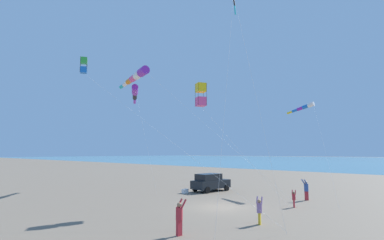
{
  "coord_description": "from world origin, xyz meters",
  "views": [
    {
      "loc": [
        17.49,
        13.79,
        4.07
      ],
      "look_at": [
        0.19,
        -2.91,
        6.83
      ],
      "focal_mm": 26.77,
      "sensor_mm": 36.0,
      "label": 1
    }
  ],
  "objects_px": {
    "person_adult_flyer": "(179,216)",
    "person_child_green_jacket": "(306,189)",
    "cooler_box": "(185,191)",
    "person_bystander_far": "(259,209)",
    "kite_box_yellow_midlevel": "(84,66)",
    "kite_box_checkered_midright": "(201,95)",
    "kite_windsock_long_streamer_right": "(304,107)",
    "parked_car": "(210,182)",
    "kite_windsock_red_high_left": "(135,93)",
    "kite_windsock_green_low_center": "(135,77)",
    "person_child_grey_jacket": "(294,198)"
  },
  "relations": [
    {
      "from": "person_adult_flyer",
      "to": "person_child_green_jacket",
      "type": "bearing_deg",
      "value": 179.16
    },
    {
      "from": "cooler_box",
      "to": "person_bystander_far",
      "type": "bearing_deg",
      "value": 63.91
    },
    {
      "from": "person_child_green_jacket",
      "to": "kite_box_yellow_midlevel",
      "type": "height_order",
      "value": "kite_box_yellow_midlevel"
    },
    {
      "from": "person_child_green_jacket",
      "to": "kite_box_checkered_midright",
      "type": "relative_size",
      "value": 0.19
    },
    {
      "from": "person_child_green_jacket",
      "to": "kite_windsock_long_streamer_right",
      "type": "relative_size",
      "value": 0.19
    },
    {
      "from": "parked_car",
      "to": "kite_windsock_long_streamer_right",
      "type": "relative_size",
      "value": 0.47
    },
    {
      "from": "person_child_green_jacket",
      "to": "kite_windsock_long_streamer_right",
      "type": "xyz_separation_m",
      "value": [
        -5.42,
        -2.1,
        7.99
      ]
    },
    {
      "from": "kite_box_yellow_midlevel",
      "to": "kite_windsock_long_streamer_right",
      "type": "bearing_deg",
      "value": 156.82
    },
    {
      "from": "kite_windsock_red_high_left",
      "to": "kite_windsock_long_streamer_right",
      "type": "distance_m",
      "value": 19.19
    },
    {
      "from": "person_adult_flyer",
      "to": "person_bystander_far",
      "type": "distance_m",
      "value": 5.03
    },
    {
      "from": "person_adult_flyer",
      "to": "kite_box_yellow_midlevel",
      "type": "relative_size",
      "value": 0.12
    },
    {
      "from": "kite_box_yellow_midlevel",
      "to": "kite_windsock_long_streamer_right",
      "type": "xyz_separation_m",
      "value": [
        -20.6,
        8.82,
        -1.94
      ]
    },
    {
      "from": "person_adult_flyer",
      "to": "person_child_green_jacket",
      "type": "relative_size",
      "value": 0.98
    },
    {
      "from": "kite_windsock_green_low_center",
      "to": "kite_box_yellow_midlevel",
      "type": "xyz_separation_m",
      "value": [
        7.4,
        3.71,
        -1.22
      ]
    },
    {
      "from": "kite_box_checkered_midright",
      "to": "kite_windsock_long_streamer_right",
      "type": "bearing_deg",
      "value": 168.54
    },
    {
      "from": "person_child_green_jacket",
      "to": "person_child_grey_jacket",
      "type": "distance_m",
      "value": 3.91
    },
    {
      "from": "person_child_green_jacket",
      "to": "cooler_box",
      "type": "bearing_deg",
      "value": -68.12
    },
    {
      "from": "kite_box_yellow_midlevel",
      "to": "person_child_green_jacket",
      "type": "bearing_deg",
      "value": 144.26
    },
    {
      "from": "kite_box_yellow_midlevel",
      "to": "kite_windsock_green_low_center",
      "type": "bearing_deg",
      "value": -153.39
    },
    {
      "from": "person_child_green_jacket",
      "to": "kite_windsock_green_low_center",
      "type": "distance_m",
      "value": 19.98
    },
    {
      "from": "person_child_grey_jacket",
      "to": "kite_box_yellow_midlevel",
      "type": "xyz_separation_m",
      "value": [
        11.33,
        -11.56,
        10.22
      ]
    },
    {
      "from": "person_child_green_jacket",
      "to": "kite_box_yellow_midlevel",
      "type": "relative_size",
      "value": 0.12
    },
    {
      "from": "kite_windsock_green_low_center",
      "to": "kite_box_yellow_midlevel",
      "type": "relative_size",
      "value": 1.3
    },
    {
      "from": "person_adult_flyer",
      "to": "kite_windsock_long_streamer_right",
      "type": "bearing_deg",
      "value": -174.7
    },
    {
      "from": "person_child_grey_jacket",
      "to": "person_bystander_far",
      "type": "distance_m",
      "value": 6.37
    },
    {
      "from": "kite_windsock_long_streamer_right",
      "to": "person_adult_flyer",
      "type": "bearing_deg",
      "value": 5.3
    },
    {
      "from": "parked_car",
      "to": "kite_windsock_long_streamer_right",
      "type": "distance_m",
      "value": 12.97
    },
    {
      "from": "cooler_box",
      "to": "person_adult_flyer",
      "type": "bearing_deg",
      "value": 44.27
    },
    {
      "from": "kite_windsock_long_streamer_right",
      "to": "kite_box_checkered_midright",
      "type": "bearing_deg",
      "value": -11.46
    },
    {
      "from": "kite_windsock_green_low_center",
      "to": "kite_windsock_long_streamer_right",
      "type": "xyz_separation_m",
      "value": [
        -13.2,
        12.53,
        -3.16
      ]
    },
    {
      "from": "cooler_box",
      "to": "kite_windsock_long_streamer_right",
      "type": "relative_size",
      "value": 0.07
    },
    {
      "from": "kite_windsock_long_streamer_right",
      "to": "person_child_grey_jacket",
      "type": "bearing_deg",
      "value": 16.47
    },
    {
      "from": "cooler_box",
      "to": "kite_box_checkered_midright",
      "type": "xyz_separation_m",
      "value": [
        3.9,
        5.74,
        8.53
      ]
    },
    {
      "from": "person_child_grey_jacket",
      "to": "person_bystander_far",
      "type": "xyz_separation_m",
      "value": [
        6.32,
        0.83,
        0.15
      ]
    },
    {
      "from": "person_bystander_far",
      "to": "kite_windsock_long_streamer_right",
      "type": "distance_m",
      "value": 17.94
    },
    {
      "from": "person_child_green_jacket",
      "to": "person_child_grey_jacket",
      "type": "height_order",
      "value": "person_child_green_jacket"
    },
    {
      "from": "kite_box_checkered_midright",
      "to": "person_adult_flyer",
      "type": "bearing_deg",
      "value": 34.5
    },
    {
      "from": "kite_windsock_long_streamer_right",
      "to": "person_child_green_jacket",
      "type": "bearing_deg",
      "value": 21.22
    },
    {
      "from": "person_child_grey_jacket",
      "to": "kite_box_yellow_midlevel",
      "type": "distance_m",
      "value": 19.14
    },
    {
      "from": "person_child_grey_jacket",
      "to": "person_bystander_far",
      "type": "relative_size",
      "value": 0.82
    },
    {
      "from": "kite_windsock_green_low_center",
      "to": "kite_windsock_long_streamer_right",
      "type": "relative_size",
      "value": 1.98
    },
    {
      "from": "person_bystander_far",
      "to": "person_child_grey_jacket",
      "type": "bearing_deg",
      "value": -172.52
    },
    {
      "from": "kite_box_yellow_midlevel",
      "to": "person_adult_flyer",
      "type": "bearing_deg",
      "value": 91.45
    },
    {
      "from": "person_adult_flyer",
      "to": "kite_windsock_green_low_center",
      "type": "distance_m",
      "value": 19.58
    },
    {
      "from": "person_child_grey_jacket",
      "to": "person_adult_flyer",
      "type": "bearing_deg",
      "value": -4.43
    },
    {
      "from": "parked_car",
      "to": "kite_windsock_green_low_center",
      "type": "relative_size",
      "value": 0.24
    },
    {
      "from": "cooler_box",
      "to": "person_child_green_jacket",
      "type": "relative_size",
      "value": 0.35
    },
    {
      "from": "kite_windsock_red_high_left",
      "to": "kite_windsock_long_streamer_right",
      "type": "height_order",
      "value": "kite_windsock_red_high_left"
    },
    {
      "from": "cooler_box",
      "to": "kite_windsock_green_low_center",
      "type": "bearing_deg",
      "value": -48.85
    },
    {
      "from": "cooler_box",
      "to": "person_bystander_far",
      "type": "relative_size",
      "value": 0.41
    }
  ]
}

